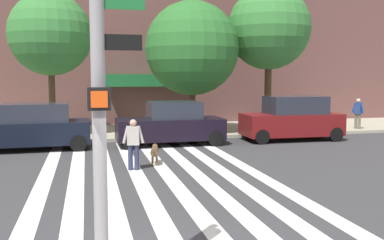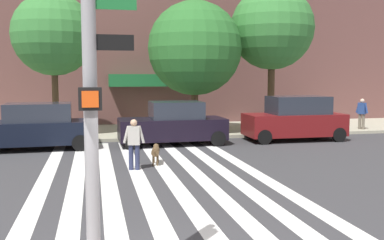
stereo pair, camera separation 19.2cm
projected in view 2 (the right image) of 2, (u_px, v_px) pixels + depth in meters
ground_plane at (130, 176)px, 13.37m from camera, size 160.00×160.00×0.00m
sidewalk_far at (114, 132)px, 23.11m from camera, size 80.00×6.00×0.15m
crosswalk_stripes at (153, 175)px, 13.52m from camera, size 6.75×13.49×0.01m
traffic_light_pole at (89, 36)px, 5.47m from camera, size 0.74×0.46×5.80m
parked_car_behind_first at (36, 127)px, 18.10m from camera, size 4.64×2.15×1.90m
parked_car_third_in_line at (173, 124)px, 19.35m from camera, size 4.65×2.08×1.90m
parked_car_fourth_in_line at (295, 119)px, 20.60m from camera, size 4.59×2.00×2.07m
street_tree_nearest at (53, 35)px, 20.94m from camera, size 3.91×3.91×6.77m
street_tree_middle at (195, 48)px, 21.86m from camera, size 4.67×4.67×6.55m
street_tree_further at (272, 28)px, 23.01m from camera, size 4.34×4.34×7.51m
pedestrian_dog_walker at (134, 141)px, 14.13m from camera, size 0.71×0.31×1.64m
dog_on_leash at (156, 151)px, 15.13m from camera, size 0.39×1.10×0.65m
pedestrian_bystander at (362, 112)px, 23.64m from camera, size 0.41×0.66×1.64m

